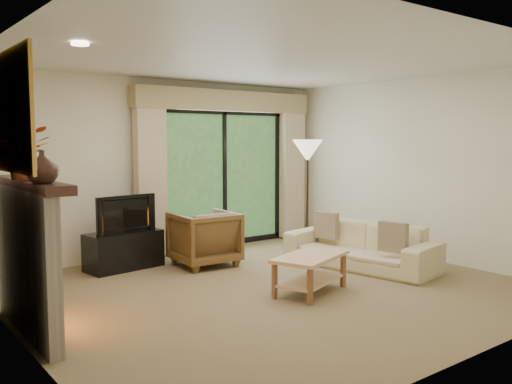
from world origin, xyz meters
TOP-DOWN VIEW (x-y plane):
  - floor at (0.00, 0.00)m, footprint 5.50×5.50m
  - ceiling at (0.00, 0.00)m, footprint 5.50×5.50m
  - wall_back at (0.00, 2.50)m, footprint 5.00×0.00m
  - wall_front at (0.00, -2.50)m, footprint 5.00×0.00m
  - wall_left at (-2.75, 0.00)m, footprint 0.00×5.00m
  - wall_right at (2.75, 0.00)m, footprint 0.00×5.00m
  - fireplace at (-2.63, 0.20)m, footprint 0.24×1.70m
  - mirror at (-2.71, 0.20)m, footprint 0.07×1.45m
  - sliding_door at (1.00, 2.45)m, footprint 2.26×0.10m
  - curtain_left at (-0.35, 2.34)m, footprint 0.45×0.18m
  - curtain_right at (2.35, 2.34)m, footprint 0.45×0.18m
  - cornice at (1.00, 2.36)m, footprint 3.20×0.24m
  - media_console at (-0.95, 1.95)m, footprint 1.04×0.57m
  - tv at (-0.95, 1.95)m, footprint 0.87×0.22m
  - armchair at (0.01, 1.48)m, footprint 0.85×0.87m
  - sofa at (1.61, 0.08)m, footprint 1.15×2.15m
  - pillow_near at (1.54, -0.51)m, footprint 0.17×0.39m
  - pillow_far at (1.54, 0.67)m, footprint 0.16×0.38m
  - coffee_table at (0.24, -0.39)m, footprint 1.08×0.82m
  - floor_lamp at (1.71, 1.25)m, footprint 0.56×0.56m
  - vase at (-2.61, -0.31)m, footprint 0.27×0.27m
  - branches at (-2.61, 0.16)m, footprint 0.49×0.45m

SIDE VIEW (x-z plane):
  - floor at x=0.00m, z-range 0.00..0.00m
  - coffee_table at x=0.24m, z-range 0.00..0.43m
  - media_console at x=-0.95m, z-range 0.00..0.50m
  - sofa at x=1.61m, z-range 0.00..0.59m
  - armchair at x=0.01m, z-range 0.00..0.75m
  - pillow_far at x=1.54m, z-range 0.32..0.69m
  - pillow_near at x=1.54m, z-range 0.32..0.69m
  - fireplace at x=-2.63m, z-range 0.00..1.37m
  - tv at x=-0.95m, z-range 0.50..0.99m
  - floor_lamp at x=1.71m, z-range 0.00..1.72m
  - sliding_door at x=1.00m, z-range 0.02..2.18m
  - curtain_left at x=-0.35m, z-range 0.02..2.38m
  - curtain_right at x=2.35m, z-range 0.02..2.38m
  - wall_back at x=0.00m, z-range -1.20..3.80m
  - wall_front at x=0.00m, z-range -1.20..3.80m
  - wall_left at x=-2.75m, z-range -1.20..3.80m
  - wall_right at x=2.75m, z-range -1.20..3.80m
  - vase at x=-2.61m, z-range 1.37..1.64m
  - branches at x=-2.61m, z-range 1.37..1.83m
  - mirror at x=-2.71m, z-range 1.44..2.46m
  - cornice at x=1.00m, z-range 2.16..2.48m
  - ceiling at x=0.00m, z-range 2.60..2.60m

